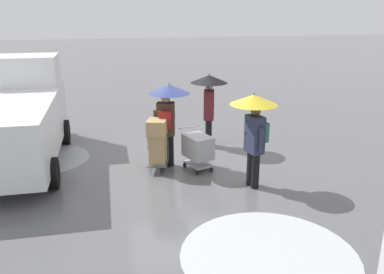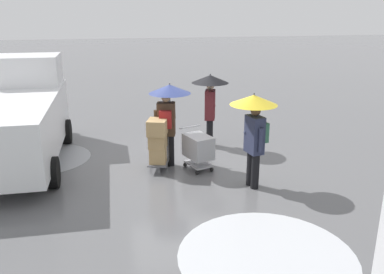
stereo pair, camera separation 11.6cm
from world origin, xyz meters
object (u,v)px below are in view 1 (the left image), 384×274
object	(u,v)px
shopping_cart_vendor	(198,148)
pedestrian_pink_side	(209,93)
pedestrian_black_side	(168,106)
hand_dolly_boxes	(157,141)
pedestrian_white_side	(254,119)
cargo_van_parked_right	(18,119)

from	to	relation	value
shopping_cart_vendor	pedestrian_pink_side	distance (m)	2.05
pedestrian_black_side	hand_dolly_boxes	bearing A→B (deg)	43.75
pedestrian_white_side	pedestrian_pink_side	bearing A→B (deg)	-83.87
pedestrian_black_side	pedestrian_white_side	world-z (taller)	same
pedestrian_black_side	shopping_cart_vendor	bearing A→B (deg)	150.56
shopping_cart_vendor	hand_dolly_boxes	world-z (taller)	hand_dolly_boxes
shopping_cart_vendor	pedestrian_pink_side	bearing A→B (deg)	-112.64
pedestrian_black_side	pedestrian_white_side	xyz separation A→B (m)	(-1.68, 1.60, 0.00)
pedestrian_black_side	cargo_van_parked_right	bearing A→B (deg)	-15.60
hand_dolly_boxes	pedestrian_pink_side	world-z (taller)	pedestrian_pink_side
hand_dolly_boxes	pedestrian_white_side	size ratio (longest dim) A/B	0.62
cargo_van_parked_right	hand_dolly_boxes	bearing A→B (deg)	158.61
cargo_van_parked_right	hand_dolly_boxes	xyz separation A→B (m)	(-3.42, 1.34, -0.40)
hand_dolly_boxes	cargo_van_parked_right	bearing A→B (deg)	-21.39
pedestrian_black_side	pedestrian_white_side	distance (m)	2.32
cargo_van_parked_right	pedestrian_black_side	distance (m)	3.89
cargo_van_parked_right	hand_dolly_boxes	size ratio (longest dim) A/B	4.03
hand_dolly_boxes	pedestrian_pink_side	size ratio (longest dim) A/B	0.62
pedestrian_black_side	pedestrian_pink_side	bearing A→B (deg)	-137.51
cargo_van_parked_right	shopping_cart_vendor	xyz separation A→B (m)	(-4.42, 1.43, -0.61)
shopping_cart_vendor	pedestrian_white_side	xyz separation A→B (m)	(-0.99, 1.21, 1.00)
hand_dolly_boxes	pedestrian_black_side	distance (m)	0.90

